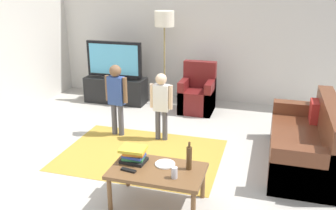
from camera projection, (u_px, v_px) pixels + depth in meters
name	position (u px, v px, depth m)	size (l,w,h in m)	color
ground	(155.00, 166.00, 4.82)	(7.80, 7.80, 0.00)	#B2ADA3
wall_back	(202.00, 32.00, 7.10)	(6.00, 0.12, 2.70)	silver
area_rug	(141.00, 154.00, 5.13)	(2.20, 1.60, 0.01)	#B28C33
tv_stand	(116.00, 90.00, 7.24)	(1.20, 0.44, 0.50)	black
tv	(114.00, 60.00, 7.02)	(1.10, 0.28, 0.71)	black
couch	(309.00, 145.00, 4.75)	(0.80, 1.80, 0.86)	brown
armchair	(198.00, 95.00, 6.75)	(0.60, 0.60, 0.90)	maroon
floor_lamp	(164.00, 24.00, 6.69)	(0.36, 0.36, 1.78)	#262626
child_near_tv	(116.00, 94.00, 5.57)	(0.37, 0.18, 1.12)	#4C4C59
child_center	(161.00, 101.00, 5.41)	(0.35, 0.17, 1.04)	#4C4C59
coffee_table	(157.00, 173.00, 3.90)	(1.00, 0.60, 0.42)	brown
book_stack	(134.00, 155.00, 4.02)	(0.29, 0.23, 0.17)	black
bottle	(189.00, 158.00, 3.85)	(0.06, 0.06, 0.31)	#4C3319
tv_remote	(128.00, 170.00, 3.85)	(0.17, 0.05, 0.02)	black
soda_can	(174.00, 173.00, 3.70)	(0.07, 0.07, 0.12)	silver
plate	(165.00, 164.00, 3.98)	(0.22, 0.22, 0.02)	white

